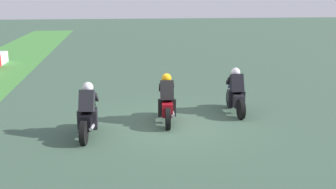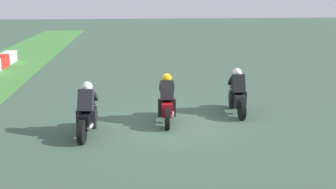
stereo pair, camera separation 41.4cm
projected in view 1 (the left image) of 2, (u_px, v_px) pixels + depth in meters
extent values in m
plane|color=#3B5643|center=(170.00, 124.00, 12.67)|extent=(120.00, 120.00, 0.00)
cylinder|color=black|center=(230.00, 99.00, 14.43)|extent=(0.65, 0.17, 0.64)
cylinder|color=black|center=(241.00, 109.00, 13.08)|extent=(0.65, 0.17, 0.64)
cube|color=#222228|center=(236.00, 98.00, 13.71)|extent=(1.11, 0.36, 0.40)
ellipsoid|color=#222228|center=(235.00, 89.00, 13.74)|extent=(0.49, 0.32, 0.24)
cube|color=red|center=(240.00, 102.00, 13.21)|extent=(0.07, 0.16, 0.08)
cylinder|color=#A5A5AD|center=(243.00, 105.00, 13.42)|extent=(0.42, 0.12, 0.10)
cube|color=black|center=(237.00, 84.00, 13.49)|extent=(0.50, 0.42, 0.66)
sphere|color=silver|center=(236.00, 72.00, 13.63)|extent=(0.31, 0.31, 0.30)
cube|color=#4F5686|center=(232.00, 85.00, 14.12)|extent=(0.16, 0.27, 0.23)
cube|color=black|center=(230.00, 99.00, 13.58)|extent=(0.19, 0.15, 0.52)
cube|color=black|center=(242.00, 99.00, 13.62)|extent=(0.19, 0.15, 0.52)
cube|color=black|center=(229.00, 81.00, 13.84)|extent=(0.39, 0.12, 0.31)
cube|color=black|center=(239.00, 81.00, 13.88)|extent=(0.39, 0.12, 0.31)
cylinder|color=black|center=(166.00, 106.00, 13.41)|extent=(0.65, 0.20, 0.64)
cylinder|color=black|center=(168.00, 119.00, 12.05)|extent=(0.65, 0.20, 0.64)
cube|color=maroon|center=(167.00, 107.00, 12.69)|extent=(1.12, 0.42, 0.40)
ellipsoid|color=maroon|center=(167.00, 96.00, 12.72)|extent=(0.51, 0.34, 0.24)
cube|color=red|center=(168.00, 110.00, 12.19)|extent=(0.07, 0.16, 0.08)
cylinder|color=#A5A5AD|center=(173.00, 114.00, 12.39)|extent=(0.43, 0.14, 0.10)
cube|color=black|center=(167.00, 91.00, 12.47)|extent=(0.52, 0.44, 0.66)
sphere|color=orange|center=(167.00, 78.00, 12.61)|extent=(0.33, 0.33, 0.30)
cube|color=#578967|center=(166.00, 92.00, 13.10)|extent=(0.18, 0.27, 0.23)
cube|color=black|center=(160.00, 108.00, 12.56)|extent=(0.19, 0.16, 0.52)
cube|color=black|center=(174.00, 108.00, 12.58)|extent=(0.19, 0.16, 0.52)
cube|color=black|center=(161.00, 88.00, 12.83)|extent=(0.39, 0.13, 0.31)
cube|color=black|center=(172.00, 87.00, 12.84)|extent=(0.39, 0.13, 0.31)
cylinder|color=black|center=(93.00, 118.00, 12.17)|extent=(0.65, 0.23, 0.64)
cylinder|color=black|center=(84.00, 133.00, 10.80)|extent=(0.65, 0.23, 0.64)
cube|color=black|center=(88.00, 119.00, 11.44)|extent=(1.13, 0.47, 0.40)
ellipsoid|color=black|center=(89.00, 107.00, 11.47)|extent=(0.52, 0.36, 0.24)
cube|color=red|center=(85.00, 124.00, 10.94)|extent=(0.08, 0.17, 0.08)
cylinder|color=#A5A5AD|center=(92.00, 127.00, 11.13)|extent=(0.43, 0.16, 0.10)
cube|color=black|center=(87.00, 101.00, 11.23)|extent=(0.53, 0.46, 0.66)
sphere|color=silver|center=(88.00, 87.00, 11.36)|extent=(0.34, 0.34, 0.30)
cube|color=#469551|center=(91.00, 102.00, 11.85)|extent=(0.19, 0.28, 0.23)
cube|color=black|center=(80.00, 120.00, 11.33)|extent=(0.20, 0.16, 0.52)
cube|color=black|center=(95.00, 120.00, 11.33)|extent=(0.20, 0.16, 0.52)
cube|color=black|center=(83.00, 97.00, 11.59)|extent=(0.40, 0.15, 0.31)
cube|color=black|center=(96.00, 97.00, 11.59)|extent=(0.40, 0.15, 0.31)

